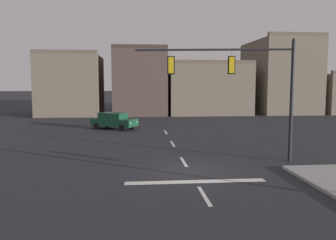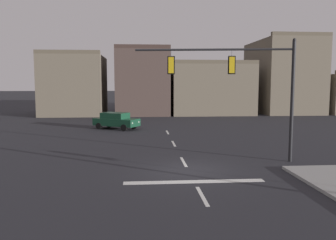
# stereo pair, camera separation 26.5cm
# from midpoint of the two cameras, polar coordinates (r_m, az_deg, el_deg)

# --- Properties ---
(ground_plane) EXTENTS (400.00, 400.00, 0.00)m
(ground_plane) POSITION_cam_midpoint_polar(r_m,az_deg,el_deg) (17.81, 3.05, -8.34)
(ground_plane) COLOR #232328
(stop_bar_paint) EXTENTS (6.40, 0.50, 0.01)m
(stop_bar_paint) POSITION_cam_midpoint_polar(r_m,az_deg,el_deg) (15.90, 4.10, -10.10)
(stop_bar_paint) COLOR silver
(stop_bar_paint) RESTS_ON ground
(lane_centreline) EXTENTS (0.16, 26.40, 0.01)m
(lane_centreline) POSITION_cam_midpoint_polar(r_m,az_deg,el_deg) (19.74, 2.21, -6.90)
(lane_centreline) COLOR silver
(lane_centreline) RESTS_ON ground
(signal_mast_near_side) EXTENTS (8.86, 1.36, 6.91)m
(signal_mast_near_side) POSITION_cam_midpoint_polar(r_m,az_deg,el_deg) (20.00, 12.21, 6.77)
(signal_mast_near_side) COLOR black
(signal_mast_near_side) RESTS_ON ground
(car_lot_nearside) EXTENTS (4.70, 3.80, 1.61)m
(car_lot_nearside) POSITION_cam_midpoint_polar(r_m,az_deg,el_deg) (33.97, -9.14, -0.07)
(car_lot_nearside) COLOR #143D28
(car_lot_nearside) RESTS_ON ground
(building_row) EXTENTS (48.21, 12.74, 11.37)m
(building_row) POSITION_cam_midpoint_polar(r_m,az_deg,el_deg) (52.83, 7.37, 5.81)
(building_row) COLOR #665B4C
(building_row) RESTS_ON ground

